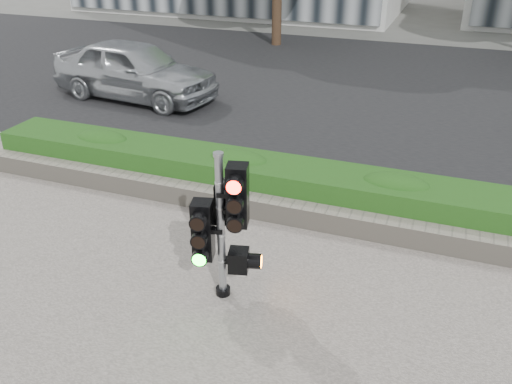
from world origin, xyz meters
TOP-DOWN VIEW (x-y plane):
  - ground at (0.00, 0.00)m, footprint 120.00×120.00m
  - road at (0.00, 10.00)m, footprint 60.00×13.00m
  - curb at (0.00, 3.15)m, footprint 60.00×0.25m
  - stone_wall at (0.00, 1.90)m, footprint 12.00×0.32m
  - hedge at (0.00, 2.55)m, footprint 12.00×1.00m
  - traffic_signal at (-0.29, -0.18)m, footprint 0.73×0.61m
  - car_silver at (-5.90, 6.79)m, footprint 4.74×2.36m

SIDE VIEW (x-z plane):
  - ground at x=0.00m, z-range 0.00..0.00m
  - road at x=0.00m, z-range 0.00..0.02m
  - curb at x=0.00m, z-range 0.00..0.12m
  - stone_wall at x=0.00m, z-range 0.03..0.37m
  - hedge at x=0.00m, z-range 0.03..0.71m
  - car_silver at x=-5.90m, z-range 0.02..1.57m
  - traffic_signal at x=-0.29m, z-range 0.14..2.16m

